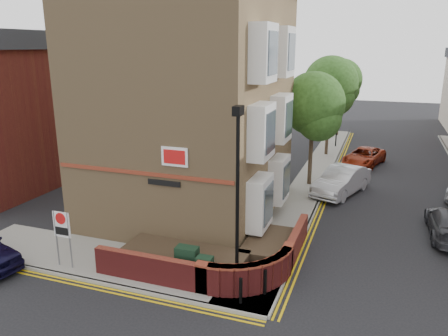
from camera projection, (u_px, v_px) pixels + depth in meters
ground at (180, 301)px, 14.51m from camera, size 120.00×120.00×0.00m
pavement_corner at (115, 262)px, 17.00m from camera, size 13.00×3.00×0.12m
pavement_main at (314, 176)px, 28.32m from camera, size 2.00×32.00×0.12m
kerb_side at (91, 281)px, 15.64m from camera, size 13.00×0.15×0.12m
kerb_main_near at (330, 177)px, 28.00m from camera, size 0.15×32.00×0.12m
yellow_lines_side at (87, 286)px, 15.43m from camera, size 13.00×0.28×0.01m
yellow_lines_main at (334, 178)px, 27.93m from camera, size 0.28×32.00×0.01m
corner_building at (194, 88)px, 21.01m from camera, size 8.95×10.40×13.60m
garden_wall at (208, 267)px, 16.78m from camera, size 6.80×6.00×1.20m
lamppost at (237, 200)px, 14.17m from camera, size 0.25×0.50×6.30m
utility_cabinet_large at (187, 262)px, 15.59m from camera, size 0.80×0.45×1.20m
utility_cabinet_small at (205, 271)px, 15.07m from camera, size 0.55×0.40×1.10m
bollard_near at (241, 291)px, 14.06m from camera, size 0.11×0.11×0.90m
bollard_far at (265, 282)px, 14.59m from camera, size 0.11×0.11×0.90m
zone_sign at (62, 229)px, 16.16m from camera, size 0.72×0.07×2.20m
side_building at (4, 110)px, 25.44m from camera, size 6.40×10.40×9.00m
tree_near at (313, 108)px, 25.30m from camera, size 3.64×3.65×6.70m
tree_mid at (330, 87)px, 32.41m from camera, size 4.03×4.03×7.42m
tree_far at (341, 83)px, 39.73m from camera, size 3.81×3.81×7.00m
traffic_light_assembly at (338, 114)px, 35.60m from camera, size 0.20×0.16×4.20m
silver_car_near at (341, 181)px, 24.82m from camera, size 3.12×5.02×1.56m
red_car_main at (364, 157)px, 30.89m from camera, size 3.17×4.84×1.24m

